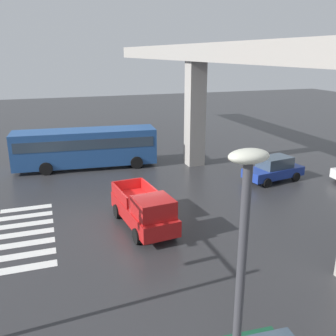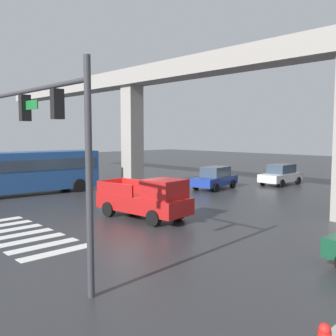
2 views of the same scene
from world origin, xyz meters
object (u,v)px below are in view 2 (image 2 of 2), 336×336
at_px(sedan_white, 281,175).
at_px(sedan_blue, 215,178).
at_px(city_bus, 21,170).
at_px(pickup_truck, 147,199).
at_px(traffic_signal_mast, 56,129).

xyz_separation_m(sedan_white, sedan_blue, (-2.27, -5.84, 0.00)).
bearing_deg(sedan_blue, city_bus, -121.59).
relative_size(pickup_truck, city_bus, 0.48).
xyz_separation_m(pickup_truck, sedan_blue, (-4.38, 10.56, -0.14)).
xyz_separation_m(city_bus, sedan_white, (9.70, 17.93, -0.87)).
relative_size(sedan_white, sedan_blue, 0.95).
bearing_deg(pickup_truck, city_bus, -172.65).
bearing_deg(city_bus, traffic_signal_mast, -18.69).
height_order(sedan_blue, traffic_signal_mast, traffic_signal_mast).
height_order(pickup_truck, traffic_signal_mast, traffic_signal_mast).
height_order(pickup_truck, city_bus, city_bus).
height_order(pickup_truck, sedan_white, pickup_truck).
bearing_deg(traffic_signal_mast, sedan_blue, 116.29).
bearing_deg(sedan_white, city_bus, -118.41).
relative_size(sedan_white, traffic_signal_mast, 0.66).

